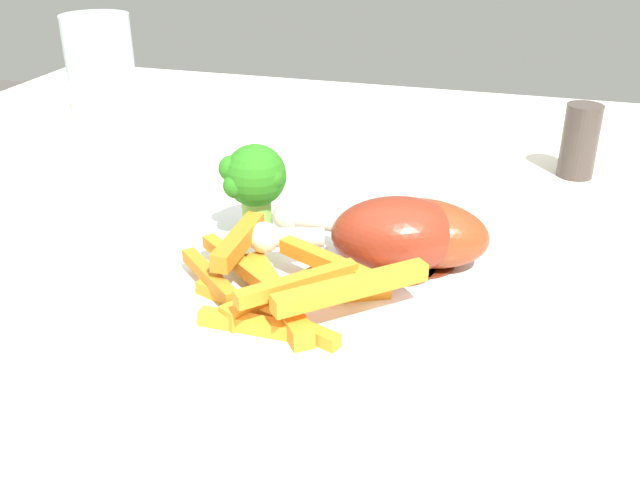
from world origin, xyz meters
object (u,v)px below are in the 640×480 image
object	(u,v)px
dinner_plate	(320,278)
chicken_drumstick_near	(390,235)
broccoli_floret_front	(256,180)
chicken_drumstick_far	(413,232)
pepper_shaker	(580,141)
carrot_fries_pile	(283,286)
water_glass	(101,70)
dining_table	(203,476)

from	to	relation	value
dinner_plate	chicken_drumstick_near	bearing A→B (deg)	109.42
dinner_plate	broccoli_floret_front	size ratio (longest dim) A/B	3.95
chicken_drumstick_far	pepper_shaker	world-z (taller)	pepper_shaker
broccoli_floret_front	chicken_drumstick_near	size ratio (longest dim) A/B	0.48
broccoli_floret_front	carrot_fries_pile	world-z (taller)	broccoli_floret_front
chicken_drumstick_near	chicken_drumstick_far	world-z (taller)	chicken_drumstick_near
carrot_fries_pile	pepper_shaker	world-z (taller)	pepper_shaker
carrot_fries_pile	pepper_shaker	bearing A→B (deg)	150.23
water_glass	dinner_plate	bearing A→B (deg)	49.28
dinner_plate	water_glass	size ratio (longest dim) A/B	2.32
chicken_drumstick_near	dinner_plate	bearing A→B (deg)	-70.58
dinner_plate	chicken_drumstick_far	distance (m)	0.06
chicken_drumstick_near	pepper_shaker	distance (m)	0.25
dining_table	pepper_shaker	xyz separation A→B (m)	(-0.32, 0.21, 0.13)
broccoli_floret_front	chicken_drumstick_far	xyz separation A→B (m)	(0.01, 0.10, -0.02)
pepper_shaker	dining_table	bearing A→B (deg)	-33.44
water_glass	carrot_fries_pile	bearing A→B (deg)	44.06
pepper_shaker	chicken_drumstick_near	bearing A→B (deg)	-27.04
chicken_drumstick_near	water_glass	size ratio (longest dim) A/B	1.22
dining_table	pepper_shaker	size ratio (longest dim) A/B	18.46
dining_table	chicken_drumstick_near	distance (m)	0.19
carrot_fries_pile	water_glass	distance (m)	0.44
carrot_fries_pile	chicken_drumstick_far	world-z (taller)	chicken_drumstick_far
carrot_fries_pile	chicken_drumstick_far	size ratio (longest dim) A/B	1.08
dinner_plate	pepper_shaker	distance (m)	0.29
chicken_drumstick_far	chicken_drumstick_near	bearing A→B (deg)	-43.42
water_glass	chicken_drumstick_far	bearing A→B (deg)	56.36
dining_table	water_glass	world-z (taller)	water_glass
chicken_drumstick_near	water_glass	world-z (taller)	water_glass
dining_table	pepper_shaker	bearing A→B (deg)	146.56
dining_table	water_glass	distance (m)	0.46
water_glass	dining_table	bearing A→B (deg)	36.97
dinner_plate	broccoli_floret_front	xyz separation A→B (m)	(-0.03, -0.05, 0.05)
broccoli_floret_front	chicken_drumstick_near	xyz separation A→B (m)	(0.02, 0.09, -0.02)
broccoli_floret_front	chicken_drumstick_near	world-z (taller)	broccoli_floret_front
broccoli_floret_front	chicken_drumstick_far	size ratio (longest dim) A/B	0.46
broccoli_floret_front	water_glass	distance (m)	0.35
dining_table	dinner_plate	size ratio (longest dim) A/B	4.53
dinner_plate	chicken_drumstick_near	distance (m)	0.05
dinner_plate	chicken_drumstick_far	bearing A→B (deg)	117.06
chicken_drumstick_far	water_glass	size ratio (longest dim) A/B	1.29
broccoli_floret_front	chicken_drumstick_far	bearing A→B (deg)	87.21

